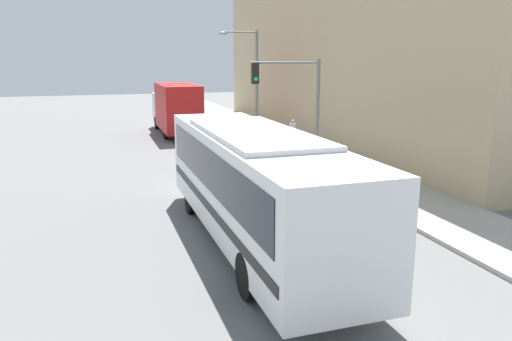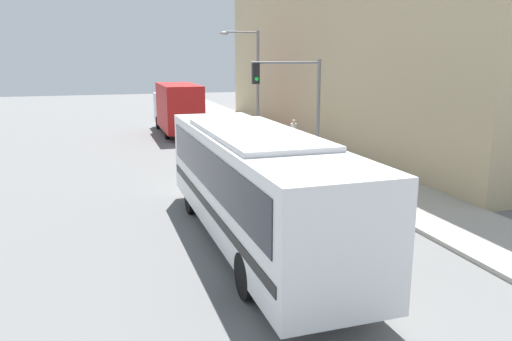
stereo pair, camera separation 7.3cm
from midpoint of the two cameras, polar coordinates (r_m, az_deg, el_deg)
name	(u,v)px [view 2 (the right image)]	position (r m, az deg, el deg)	size (l,w,h in m)	color
ground_plane	(275,250)	(13.70, 2.39, -9.07)	(120.00, 120.00, 0.00)	slate
sidewalk	(262,133)	(34.00, 0.80, 4.35)	(3.30, 70.00, 0.13)	#A8A399
building_facade	(347,56)	(32.72, 10.45, 12.76)	(6.00, 32.12, 10.32)	tan
city_bus	(254,179)	(13.55, -0.10, -1.02)	(2.69, 10.89, 3.21)	white
delivery_truck	(177,107)	(34.06, -8.96, 7.17)	(2.30, 8.23, 3.37)	#B21919
fire_hydrant	(374,186)	(18.74, 13.47, -1.74)	(0.24, 0.32, 0.73)	#999999
traffic_light_pole	(295,94)	(22.64, 4.53, 8.77)	(3.28, 0.35, 4.87)	slate
parking_meter	(311,146)	(23.71, 6.36, 2.82)	(0.14, 0.14, 1.28)	slate
street_lamp	(253,74)	(31.85, -0.33, 11.00)	(2.53, 0.28, 6.55)	slate
pedestrian_near_corner	(294,134)	(27.36, 4.39, 4.14)	(0.34, 0.34, 1.65)	#47382D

